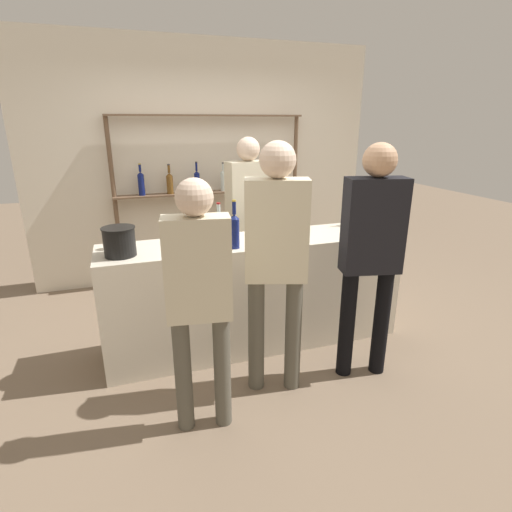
% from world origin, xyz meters
% --- Properties ---
extents(ground_plane, '(16.00, 16.00, 0.00)m').
position_xyz_m(ground_plane, '(0.00, 0.00, 0.00)').
color(ground_plane, '#7A6651').
extents(bar_counter, '(2.55, 0.56, 0.96)m').
position_xyz_m(bar_counter, '(0.00, 0.00, 0.48)').
color(bar_counter, beige).
rests_on(bar_counter, ground_plane).
extents(back_wall, '(4.15, 0.12, 2.80)m').
position_xyz_m(back_wall, '(0.00, 1.88, 1.40)').
color(back_wall, beige).
rests_on(back_wall, ground_plane).
extents(back_shelf, '(2.25, 0.18, 1.97)m').
position_xyz_m(back_shelf, '(-0.00, 1.70, 1.30)').
color(back_shelf, brown).
rests_on(back_shelf, ground_plane).
extents(counter_bottle_0, '(0.08, 0.08, 0.32)m').
position_xyz_m(counter_bottle_0, '(-0.29, 0.07, 1.08)').
color(counter_bottle_0, silver).
rests_on(counter_bottle_0, bar_counter).
extents(counter_bottle_1, '(0.08, 0.08, 0.38)m').
position_xyz_m(counter_bottle_1, '(-0.23, -0.16, 1.11)').
color(counter_bottle_1, '#0F1956').
rests_on(counter_bottle_1, bar_counter).
extents(counter_bottle_2, '(0.08, 0.08, 0.35)m').
position_xyz_m(counter_bottle_2, '(1.07, 0.15, 1.10)').
color(counter_bottle_2, brown).
rests_on(counter_bottle_2, bar_counter).
extents(wine_glass, '(0.08, 0.08, 0.15)m').
position_xyz_m(wine_glass, '(-1.15, 0.12, 1.08)').
color(wine_glass, silver).
rests_on(wine_glass, bar_counter).
extents(ice_bucket, '(0.24, 0.24, 0.21)m').
position_xyz_m(ice_bucket, '(-1.07, -0.08, 1.07)').
color(ice_bucket, black).
rests_on(ice_bucket, bar_counter).
extents(cork_jar, '(0.14, 0.14, 0.16)m').
position_xyz_m(cork_jar, '(1.02, -0.00, 1.04)').
color(cork_jar, silver).
rests_on(cork_jar, bar_counter).
extents(customer_left, '(0.41, 0.23, 1.61)m').
position_xyz_m(customer_left, '(-0.65, -0.88, 0.96)').
color(customer_left, '#575347').
rests_on(customer_left, ground_plane).
extents(customer_right, '(0.45, 0.28, 1.77)m').
position_xyz_m(customer_right, '(0.64, -0.70, 1.06)').
color(customer_right, black).
rests_on(customer_right, ground_plane).
extents(customer_center, '(0.45, 0.31, 1.79)m').
position_xyz_m(customer_center, '(-0.08, -0.65, 1.07)').
color(customer_center, '#575347').
rests_on(customer_center, ground_plane).
extents(server_behind_counter, '(0.46, 0.26, 1.76)m').
position_xyz_m(server_behind_counter, '(0.19, 0.80, 1.04)').
color(server_behind_counter, '#575347').
rests_on(server_behind_counter, ground_plane).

